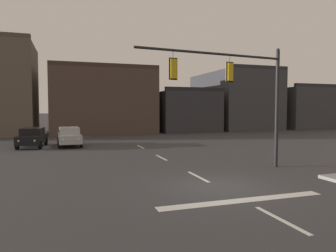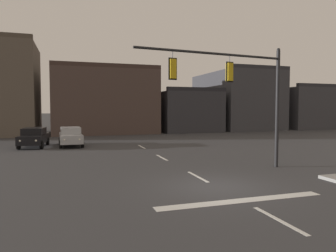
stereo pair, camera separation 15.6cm
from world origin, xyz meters
name	(u,v)px [view 2 (the right image)]	position (x,y,z in m)	size (l,w,h in m)	color
ground_plane	(217,187)	(0.00, 0.00, 0.00)	(400.00, 400.00, 0.00)	#353538
stop_bar_paint	(242,200)	(0.00, -2.00, 0.00)	(6.40, 0.50, 0.01)	silver
lane_centreline	(198,177)	(0.00, 2.00, 0.00)	(0.16, 26.40, 0.01)	silver
signal_mast_near_side	(240,85)	(2.65, 2.74, 4.44)	(8.27, 0.98, 6.52)	black
car_lot_nearside	(34,137)	(-8.64, 16.67, 0.86)	(2.24, 4.58, 1.61)	black
car_lot_middle	(71,136)	(-5.69, 16.49, 0.86)	(2.07, 4.52, 1.61)	#9EA0A5
building_row	(149,101)	(5.00, 31.38, 4.26)	(57.85, 13.91, 11.36)	brown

